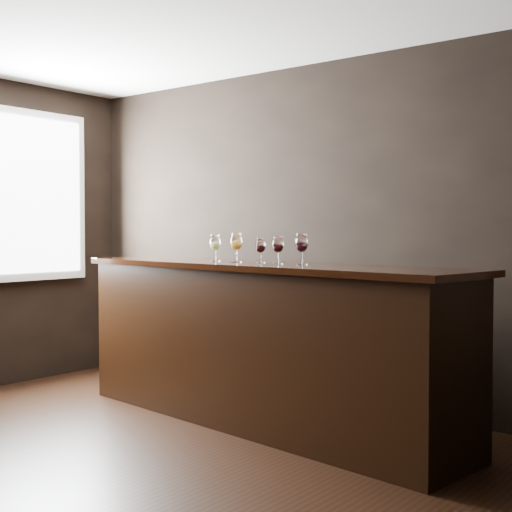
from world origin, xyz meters
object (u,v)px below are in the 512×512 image
Objects in this scene: glass_white at (215,244)px; glass_red_c at (302,244)px; back_bar_shelf at (228,347)px; glass_amber at (236,243)px; glass_red_b at (278,245)px; bar_counter at (261,347)px; glass_red_a at (261,246)px.

glass_white is 0.95× the size of glass_red_c.
glass_amber reaches higher than back_bar_shelf.
glass_red_b is at bearing -3.73° from glass_white.
bar_counter is at bearing 175.56° from glass_red_c.
bar_counter is 1.48× the size of back_bar_shelf.
glass_amber is (0.63, -0.64, 0.93)m from back_bar_shelf.
glass_white is (0.41, -0.63, 0.92)m from back_bar_shelf.
glass_red_a is at bearing 162.87° from glass_red_b.
bar_counter is 0.88m from glass_white.
glass_red_c reaches higher than back_bar_shelf.
glass_white is at bearing -56.87° from back_bar_shelf.
back_bar_shelf is at bearing 150.90° from bar_counter.
bar_counter is 18.18× the size of glass_red_a.
glass_red_a is at bearing -36.00° from back_bar_shelf.
back_bar_shelf is 1.54m from glass_red_b.
glass_red_b is (1.04, -0.67, 0.92)m from back_bar_shelf.
back_bar_shelf is 10.88× the size of glass_white.
glass_red_b is (0.17, -0.02, 0.74)m from bar_counter.
glass_red_c reaches higher than glass_red_a.
glass_red_b is (0.63, -0.04, -0.01)m from glass_white.
glass_red_c is (0.84, -0.05, 0.01)m from glass_white.
glass_amber is at bearing 175.27° from glass_red_b.
glass_white reaches higher than glass_red_b.
glass_red_c reaches higher than glass_white.
glass_amber reaches higher than glass_red_a.
glass_amber is 0.41m from glass_red_b.
back_bar_shelf is 11.33× the size of glass_red_b.
glass_red_a is (0.83, -0.61, 0.91)m from back_bar_shelf.
glass_red_b reaches higher than back_bar_shelf.
back_bar_shelf is (-0.87, 0.65, -0.17)m from bar_counter.
glass_red_c reaches higher than bar_counter.
glass_red_c is at bearing -3.59° from glass_amber.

